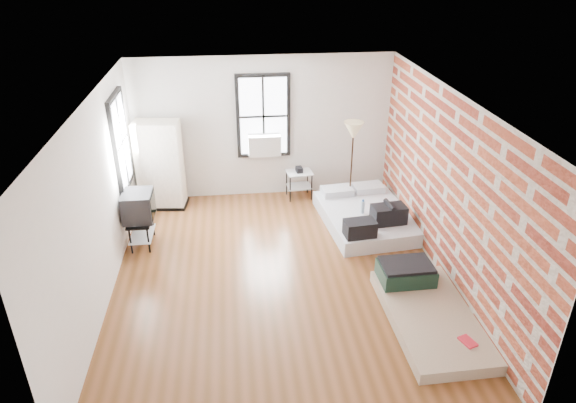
{
  "coord_description": "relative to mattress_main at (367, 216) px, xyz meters",
  "views": [
    {
      "loc": [
        -0.61,
        -6.53,
        4.65
      ],
      "look_at": [
        0.17,
        0.3,
        1.15
      ],
      "focal_mm": 32.0,
      "sensor_mm": 36.0,
      "label": 1
    }
  ],
  "objects": [
    {
      "name": "ground",
      "position": [
        -1.75,
        -1.46,
        -0.18
      ],
      "size": [
        6.0,
        6.0,
        0.0
      ],
      "primitive_type": "plane",
      "color": "#593417",
      "rests_on": "ground"
    },
    {
      "name": "room_shell",
      "position": [
        -1.52,
        -1.1,
        1.56
      ],
      "size": [
        5.02,
        6.02,
        2.8
      ],
      "color": "silver",
      "rests_on": "ground"
    },
    {
      "name": "mattress_main",
      "position": [
        0.0,
        0.0,
        0.0
      ],
      "size": [
        1.69,
        2.16,
        0.65
      ],
      "rotation": [
        0.0,
        0.0,
        0.1
      ],
      "color": "white",
      "rests_on": "ground"
    },
    {
      "name": "mattress_bare",
      "position": [
        0.17,
        -2.57,
        -0.04
      ],
      "size": [
        1.15,
        2.13,
        0.46
      ],
      "rotation": [
        0.0,
        0.0,
        0.02
      ],
      "color": "tan",
      "rests_on": "ground"
    },
    {
      "name": "wardrobe",
      "position": [
        -3.75,
        1.19,
        0.68
      ],
      "size": [
        0.92,
        0.59,
        1.72
      ],
      "rotation": [
        0.0,
        0.0,
        -0.11
      ],
      "color": "black",
      "rests_on": "ground"
    },
    {
      "name": "side_table",
      "position": [
        -1.08,
        1.26,
        0.27
      ],
      "size": [
        0.54,
        0.45,
        0.66
      ],
      "rotation": [
        0.0,
        0.0,
        0.1
      ],
      "color": "black",
      "rests_on": "ground"
    },
    {
      "name": "floor_lamp",
      "position": [
        -0.13,
        0.83,
        1.27
      ],
      "size": [
        0.36,
        0.36,
        1.69
      ],
      "color": "black",
      "rests_on": "ground"
    },
    {
      "name": "tv_stand",
      "position": [
        -3.96,
        -0.23,
        0.52
      ],
      "size": [
        0.49,
        0.69,
        0.97
      ],
      "rotation": [
        0.0,
        0.0,
        -0.01
      ],
      "color": "black",
      "rests_on": "ground"
    }
  ]
}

